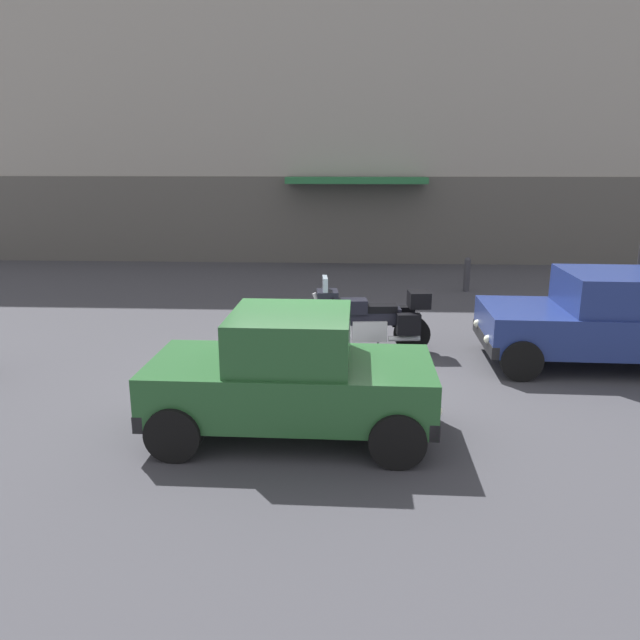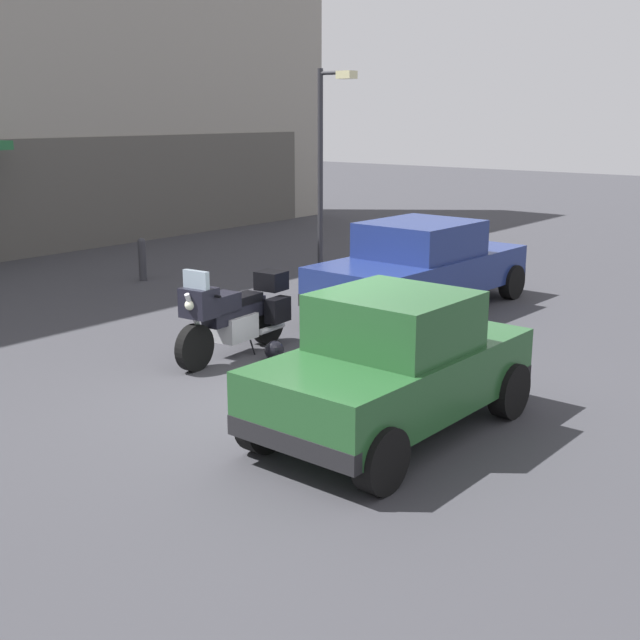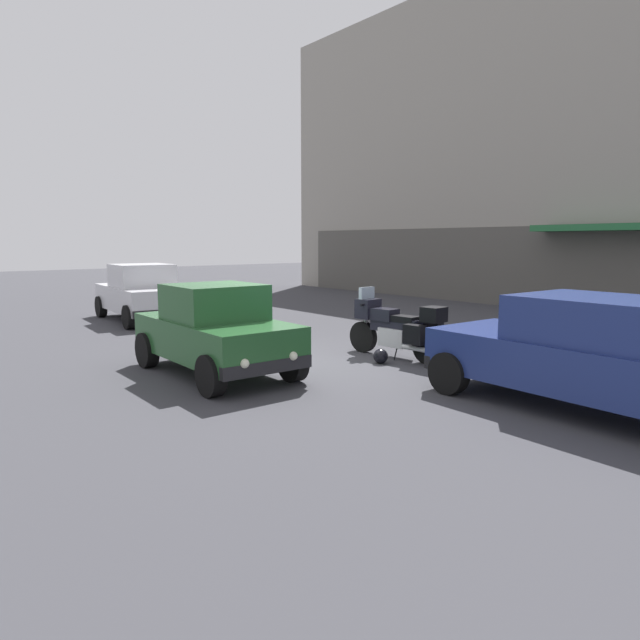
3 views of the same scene
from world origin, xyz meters
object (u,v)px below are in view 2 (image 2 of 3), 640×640
object	(u,v)px
helmet	(274,351)
car_sedan_far	(421,265)
streetlamp_curbside	(326,148)
motorcycle	(235,313)
car_compact_side	(394,365)
bollard_curbside	(142,258)

from	to	relation	value
helmet	car_sedan_far	xyz separation A→B (m)	(3.94, 0.09, 0.64)
streetlamp_curbside	motorcycle	bearing A→B (deg)	-152.29
helmet	car_sedan_far	world-z (taller)	car_sedan_far
helmet	car_compact_side	distance (m)	3.12
helmet	bollard_curbside	world-z (taller)	bollard_curbside
helmet	streetlamp_curbside	size ratio (longest dim) A/B	0.07
motorcycle	helmet	bearing A→B (deg)	101.08
motorcycle	bollard_curbside	size ratio (longest dim) A/B	2.54
bollard_curbside	car_compact_side	bearing A→B (deg)	-112.95
bollard_curbside	streetlamp_curbside	bearing A→B (deg)	-32.38
car_compact_side	streetlamp_curbside	xyz separation A→B (m)	(7.10, 6.59, 1.88)
motorcycle	car_compact_side	size ratio (longest dim) A/B	0.65
helmet	car_sedan_far	distance (m)	3.99
car_compact_side	bollard_curbside	xyz separation A→B (m)	(3.70, 8.74, -0.30)
bollard_curbside	helmet	bearing A→B (deg)	-112.84
car_compact_side	streetlamp_curbside	distance (m)	9.87
streetlamp_curbside	bollard_curbside	distance (m)	4.57
helmet	car_compact_side	bearing A→B (deg)	-113.20
car_sedan_far	streetlamp_curbside	world-z (taller)	streetlamp_curbside
motorcycle	bollard_curbside	world-z (taller)	motorcycle
streetlamp_curbside	bollard_curbside	xyz separation A→B (m)	(-3.40, 2.15, -2.18)
helmet	streetlamp_curbside	world-z (taller)	streetlamp_curbside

